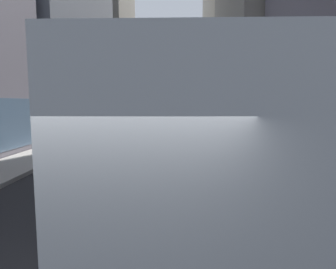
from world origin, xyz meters
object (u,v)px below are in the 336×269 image
(car_white_van, at_px, (148,128))
(car_blue_hatchback, at_px, (140,121))
(car_red_coupe, at_px, (164,113))
(car_silver_sedan, at_px, (181,122))
(transit_bus, at_px, (192,134))

(car_white_van, bearing_deg, car_blue_hatchback, 100.79)
(car_red_coupe, bearing_deg, car_silver_sedan, -83.62)
(transit_bus, bearing_deg, car_red_coupe, 93.41)
(car_white_van, bearing_deg, car_silver_sedan, 69.86)
(transit_bus, relative_size, car_blue_hatchback, 2.88)
(car_blue_hatchback, xyz_separation_m, car_red_coupe, (1.60, 19.61, -0.00))
(car_blue_hatchback, bearing_deg, car_red_coupe, 85.34)
(car_silver_sedan, bearing_deg, car_blue_hatchback, 155.21)
(car_white_van, relative_size, car_red_coupe, 1.12)
(transit_bus, relative_size, car_silver_sedan, 2.82)
(transit_bus, relative_size, car_red_coupe, 2.95)
(car_silver_sedan, height_order, car_red_coupe, same)
(transit_bus, distance_m, car_white_van, 12.55)
(car_silver_sedan, distance_m, car_red_coupe, 21.59)
(car_silver_sedan, xyz_separation_m, car_blue_hatchback, (-4.00, 1.85, 0.00))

